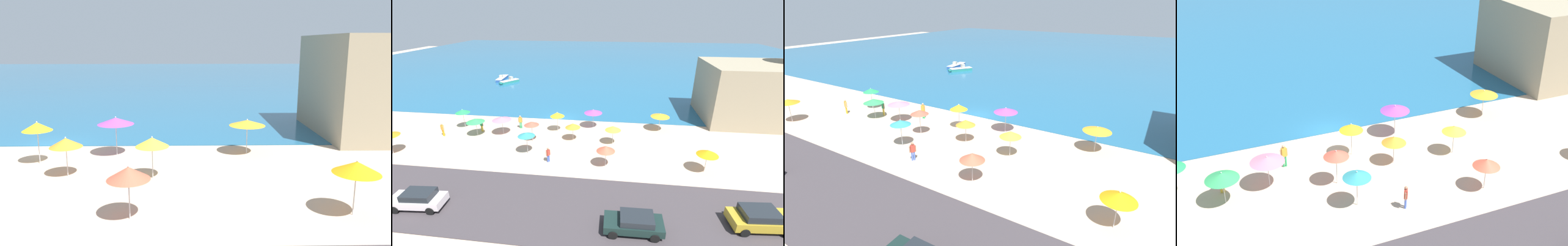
{
  "view_description": "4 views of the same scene",
  "coord_description": "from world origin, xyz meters",
  "views": [
    {
      "loc": [
        9.71,
        -26.47,
        7.22
      ],
      "look_at": [
        10.28,
        2.08,
        1.23
      ],
      "focal_mm": 35.0,
      "sensor_mm": 36.0,
      "label": 1
    },
    {
      "loc": [
        8.35,
        -34.02,
        14.16
      ],
      "look_at": [
        4.73,
        -5.6,
        2.06
      ],
      "focal_mm": 24.0,
      "sensor_mm": 36.0,
      "label": 2
    },
    {
      "loc": [
        17.72,
        -27.35,
        11.96
      ],
      "look_at": [
        4.0,
        -5.3,
        1.77
      ],
      "focal_mm": 28.0,
      "sensor_mm": 36.0,
      "label": 3
    },
    {
      "loc": [
        -10.46,
        -33.98,
        19.02
      ],
      "look_at": [
        3.23,
        -1.72,
        1.11
      ],
      "focal_mm": 45.0,
      "sensor_mm": 36.0,
      "label": 4
    }
  ],
  "objects": [
    {
      "name": "beach_umbrella_11",
      "position": [
        -6.04,
        -5.63,
        2.09
      ],
      "size": [
        2.34,
        2.34,
        2.34
      ],
      "color": "#B2B2B7",
      "rests_on": "ground_plane"
    },
    {
      "name": "bather_1",
      "position": [
        -9.1,
        -5.2,
        0.94
      ],
      "size": [
        0.54,
        0.33,
        1.68
      ],
      "color": "gold",
      "rests_on": "ground_plane"
    },
    {
      "name": "bather_2",
      "position": [
        1.39,
        -11.44,
        0.9
      ],
      "size": [
        0.37,
        0.5,
        1.61
      ],
      "color": "#4362C8",
      "rests_on": "ground_plane"
    },
    {
      "name": "beach_umbrella_0",
      "position": [
        -9.09,
        -6.42,
        2.03
      ],
      "size": [
        2.19,
        2.19,
        2.33
      ],
      "color": "#B2B2B7",
      "rests_on": "ground_plane"
    },
    {
      "name": "beach_umbrella_4",
      "position": [
        7.77,
        -6.65,
        2.02
      ],
      "size": [
        1.82,
        1.82,
        2.35
      ],
      "color": "#B2B2B7",
      "rests_on": "ground_plane"
    },
    {
      "name": "beach_umbrella_9",
      "position": [
        13.6,
        -2.02,
        2.09
      ],
      "size": [
        2.37,
        2.37,
        2.35
      ],
      "color": "#B2B2B7",
      "rests_on": "ground_plane"
    },
    {
      "name": "beach_umbrella_2",
      "position": [
        5.0,
        -2.17,
        2.28
      ],
      "size": [
        2.37,
        2.37,
        2.57
      ],
      "color": "#B2B2B7",
      "rests_on": "ground_plane"
    },
    {
      "name": "beach_umbrella_7",
      "position": [
        0.6,
        -3.89,
        2.3
      ],
      "size": [
        1.78,
        1.78,
        2.63
      ],
      "color": "#B2B2B7",
      "rests_on": "ground_plane"
    },
    {
      "name": "beach_umbrella_3",
      "position": [
        -1.32,
        -9.97,
        2.27
      ],
      "size": [
        1.84,
        1.84,
        2.55
      ],
      "color": "#B2B2B7",
      "rests_on": "ground_plane"
    },
    {
      "name": "ground_plane",
      "position": [
        0.0,
        0.0,
        0.0
      ],
      "size": [
        160.0,
        160.0,
        0.0
      ],
      "primitive_type": "plane",
      "color": "#CAAB8F"
    },
    {
      "name": "beach_umbrella_8",
      "position": [
        7.25,
        -11.57,
        2.0
      ],
      "size": [
        1.83,
        1.83,
        2.35
      ],
      "color": "#B2B2B7",
      "rests_on": "ground_plane"
    },
    {
      "name": "beach_umbrella_5",
      "position": [
        -1.7,
        -7.12,
        2.31
      ],
      "size": [
        1.75,
        1.75,
        2.59
      ],
      "color": "#B2B2B7",
      "rests_on": "ground_plane"
    },
    {
      "name": "beach_umbrella_12",
      "position": [
        3.01,
        -6.21,
        1.91
      ],
      "size": [
        1.8,
        1.8,
        2.23
      ],
      "color": "#B2B2B7",
      "rests_on": "ground_plane"
    },
    {
      "name": "bather_0",
      "position": [
        -4.48,
        -3.61,
        1.01
      ],
      "size": [
        0.56,
        0.27,
        1.79
      ],
      "color": "#29A35C",
      "rests_on": "ground_plane"
    }
  ]
}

